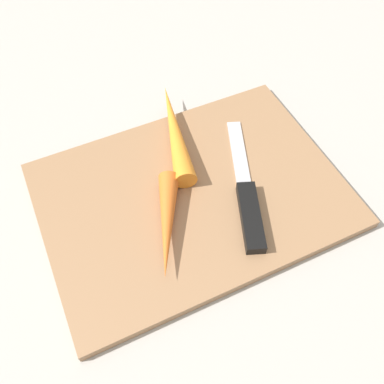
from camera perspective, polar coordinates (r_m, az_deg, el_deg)
ground_plane at (r=0.52m, az=-0.00°, el=-0.75°), size 1.40×1.40×0.00m
cutting_board at (r=0.52m, az=-0.00°, el=-0.38°), size 0.36×0.26×0.01m
knife at (r=0.50m, az=7.68°, el=-2.05°), size 0.09×0.19×0.01m
carrot_short at (r=0.47m, az=-3.38°, el=-4.28°), size 0.08×0.13×0.03m
carrot_long at (r=0.56m, az=-2.37°, el=8.33°), size 0.07×0.17×0.03m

